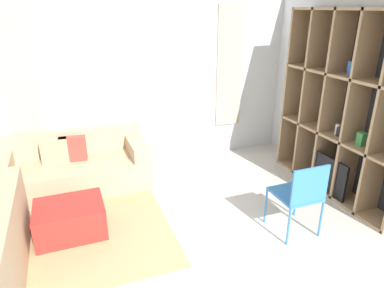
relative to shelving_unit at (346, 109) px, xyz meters
name	(u,v)px	position (x,y,z in m)	size (l,w,h in m)	color
wall_back	(135,79)	(-2.31, 1.79, 0.21)	(6.13, 0.11, 2.70)	silver
wall_right	(354,90)	(0.19, 0.11, 0.20)	(0.07, 4.50, 2.70)	silver
area_rug	(57,236)	(-3.60, 0.22, -1.14)	(2.44, 1.94, 0.01)	tan
shelving_unit	(346,109)	(0.00, 0.00, 0.00)	(0.37, 2.06, 2.35)	#232328
couch_main	(75,168)	(-3.31, 1.32, -0.86)	(1.97, 0.86, 0.76)	tan
ottoman	(70,219)	(-3.43, 0.23, -0.96)	(0.73, 0.57, 0.37)	#A82823
folding_chair	(301,193)	(-1.10, -0.66, -0.63)	(0.44, 0.46, 0.86)	#3375B7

